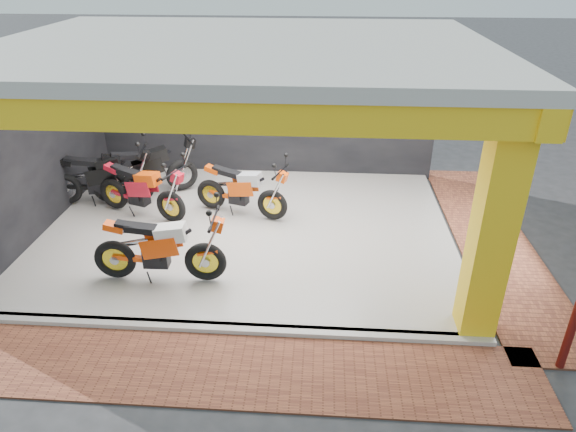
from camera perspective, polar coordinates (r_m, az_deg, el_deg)
name	(u,v)px	position (r m, az deg, el deg)	size (l,w,h in m)	color
ground	(232,291)	(8.70, -6.29, -8.25)	(80.00, 80.00, 0.00)	#2D2D30
showroom_floor	(248,230)	(10.34, -4.45, -1.56)	(8.00, 6.00, 0.10)	silver
showroom_ceiling	(241,47)	(9.16, -5.29, 18.24)	(8.40, 6.40, 0.20)	beige
back_wall	(264,105)	(12.56, -2.73, 12.20)	(8.20, 0.20, 3.50)	black
left_wall	(32,145)	(11.01, -26.59, 7.09)	(0.20, 6.20, 3.50)	black
corner_column	(493,228)	(7.38, 21.84, -1.25)	(0.50, 0.50, 3.50)	yellow
header_beam_front	(204,114)	(6.35, -9.36, 11.08)	(8.40, 0.30, 0.40)	yellow
header_beam_right	(479,68)	(9.46, 20.44, 15.15)	(0.30, 6.40, 0.40)	yellow
floor_kerb	(220,328)	(7.88, -7.57, -12.26)	(8.00, 0.20, 0.10)	silver
paver_front	(209,368)	(7.33, -8.74, -16.34)	(9.00, 1.40, 0.03)	#9B5033
paver_right	(492,240)	(10.79, 21.69, -2.49)	(1.40, 7.00, 0.03)	#9B5033
moto_hero	(204,244)	(8.44, -9.32, -3.08)	(2.34, 0.87, 1.43)	#FF480A
moto_row_a	(272,191)	(10.29, -1.77, 2.82)	(2.18, 0.81, 1.33)	#E14709
moto_row_b	(136,172)	(11.49, -16.57, 4.70)	(2.37, 0.88, 1.45)	black
moto_row_c	(169,192)	(10.45, -13.05, 2.65)	(2.26, 0.84, 1.38)	red
moto_row_d	(181,160)	(11.86, -11.85, 6.07)	(2.43, 0.90, 1.49)	black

